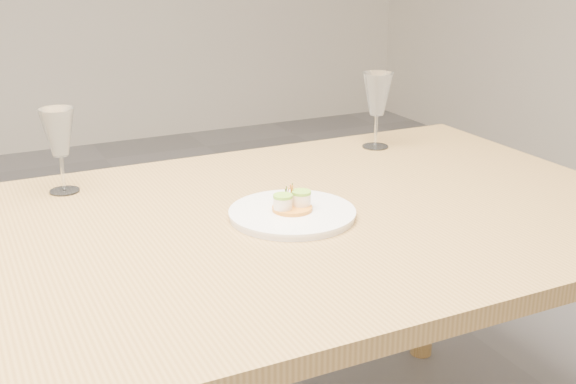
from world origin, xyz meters
name	(u,v)px	position (x,y,z in m)	size (l,w,h in m)	color
dining_table	(96,282)	(0.00, 0.00, 0.68)	(2.40, 1.00, 0.75)	#AB854A
dinner_plate	(292,212)	(0.41, -0.02, 0.76)	(0.27, 0.27, 0.07)	white
wine_glass_2	(59,134)	(0.01, 0.36, 0.89)	(0.08, 0.08, 0.20)	white
wine_glass_3	(377,96)	(0.86, 0.36, 0.90)	(0.08, 0.08, 0.21)	white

